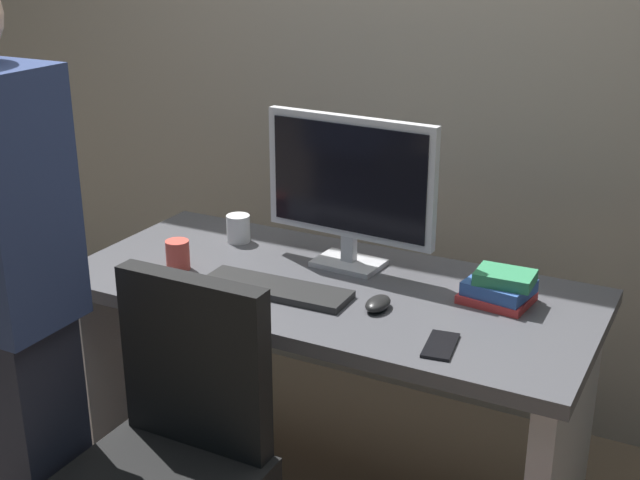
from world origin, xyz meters
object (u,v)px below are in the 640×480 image
at_px(desk, 328,353).
at_px(cup_by_monitor, 238,228).
at_px(mouse, 378,304).
at_px(cup_near_keyboard, 178,255).
at_px(monitor, 350,184).
at_px(cell_phone, 441,345).
at_px(keyboard, 276,289).
at_px(book_stack, 500,288).

height_order(desk, cup_by_monitor, cup_by_monitor).
xyz_separation_m(mouse, cup_near_keyboard, (-0.64, -0.02, 0.03)).
bearing_deg(mouse, monitor, 130.13).
relative_size(cup_near_keyboard, cell_phone, 0.62).
relative_size(keyboard, book_stack, 2.20).
relative_size(monitor, cup_by_monitor, 6.05).
distance_m(monitor, book_stack, 0.52).
height_order(cup_near_keyboard, book_stack, book_stack).
xyz_separation_m(book_stack, cell_phone, (-0.05, -0.32, -0.04)).
bearing_deg(mouse, cell_phone, -29.41).
distance_m(cup_near_keyboard, cup_by_monitor, 0.28).
relative_size(desk, cup_near_keyboard, 16.86).
bearing_deg(keyboard, desk, 47.31).
bearing_deg(monitor, cup_near_keyboard, -149.54).
relative_size(desk, mouse, 15.12).
bearing_deg(cell_phone, mouse, 142.39).
bearing_deg(cup_near_keyboard, book_stack, 13.04).
xyz_separation_m(keyboard, cup_near_keyboard, (-0.34, 0.01, 0.03)).
bearing_deg(book_stack, monitor, 174.48).
distance_m(mouse, book_stack, 0.34).
xyz_separation_m(desk, monitor, (-0.01, 0.15, 0.48)).
height_order(mouse, book_stack, book_stack).
bearing_deg(keyboard, book_stack, 19.63).
bearing_deg(desk, mouse, -25.07).
xyz_separation_m(cup_by_monitor, cell_phone, (0.83, -0.39, -0.04)).
height_order(cup_by_monitor, cell_phone, cup_by_monitor).
height_order(monitor, cup_near_keyboard, monitor).
bearing_deg(mouse, cup_near_keyboard, -178.53).
bearing_deg(keyboard, monitor, 68.72).
bearing_deg(book_stack, cup_by_monitor, 175.54).
bearing_deg(desk, cup_near_keyboard, -166.36).
bearing_deg(keyboard, mouse, 3.55).
relative_size(monitor, book_stack, 2.77).
bearing_deg(book_stack, cup_near_keyboard, -166.96).
bearing_deg(cup_by_monitor, mouse, -23.42).
bearing_deg(desk, cell_phone, -27.42).
bearing_deg(monitor, keyboard, -109.70).
bearing_deg(monitor, cell_phone, -40.75).
distance_m(cup_by_monitor, book_stack, 0.88).
bearing_deg(cup_by_monitor, book_stack, -4.46).
bearing_deg(desk, book_stack, 12.46).
height_order(monitor, mouse, monitor).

